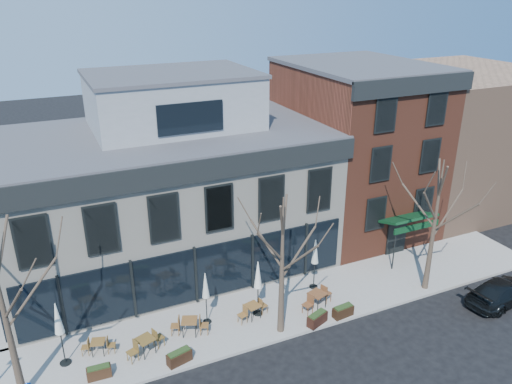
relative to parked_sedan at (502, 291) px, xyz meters
name	(u,v)px	position (x,y,z in m)	size (l,w,h in m)	color
ground	(197,305)	(-14.88, 6.47, -0.65)	(120.00, 120.00, 0.00)	black
sidewalk_front	(269,310)	(-11.63, 4.32, -0.58)	(33.50, 4.70, 0.15)	gray
corner_building	(167,189)	(-14.80, 11.53, 4.07)	(18.39, 10.39, 11.10)	beige
red_brick_building	(355,147)	(-1.88, 11.45, 4.98)	(8.20, 11.78, 11.18)	brown
bg_building	(455,135)	(8.12, 12.47, 4.35)	(12.00, 12.00, 10.00)	#8C664C
tree_corner	(4,311)	(-23.36, 3.26, 3.60)	(3.93, 3.98, 7.92)	#382B21
tree_mid	(282,265)	(-11.86, 2.56, 3.14)	(3.50, 3.55, 7.04)	#382B21
tree_right	(435,225)	(-2.86, 2.56, 3.37)	(3.72, 3.77, 7.48)	#382B21
parked_sedan	(502,291)	(0.00, 0.00, 0.00)	(1.83, 4.49, 1.30)	black
cafe_set_0	(98,346)	(-20.15, 4.53, -0.08)	(1.58, 0.83, 0.81)	brown
cafe_set_1	(146,344)	(-18.19, 3.63, 0.01)	(1.92, 1.12, 0.99)	brown
cafe_set_2	(190,325)	(-15.96, 4.14, 0.00)	(1.89, 1.14, 0.98)	brown
cafe_set_3	(253,310)	(-12.70, 4.04, -0.03)	(1.79, 0.85, 0.92)	brown
cafe_set_4	(317,298)	(-9.31, 3.46, 0.04)	(2.05, 1.14, 1.05)	brown
umbrella_0	(58,322)	(-21.61, 4.47, 1.73)	(0.51, 0.51, 3.16)	black
umbrella_2	(206,288)	(-14.92, 4.64, 1.49)	(0.45, 0.45, 2.83)	black
umbrella_3	(258,278)	(-12.33, 4.22, 1.65)	(0.49, 0.49, 3.05)	black
umbrella_4	(315,254)	(-8.50, 5.15, 1.59)	(0.47, 0.47, 2.97)	black
planter_0	(99,372)	(-20.36, 2.97, -0.22)	(1.04, 0.46, 0.57)	#321E10
planter_1	(179,357)	(-16.99, 2.43, -0.19)	(1.18, 0.70, 0.62)	black
planter_2	(317,319)	(-10.00, 2.27, -0.19)	(1.21, 0.81, 0.63)	black
planter_3	(343,311)	(-8.49, 2.27, -0.20)	(1.13, 0.55, 0.61)	black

